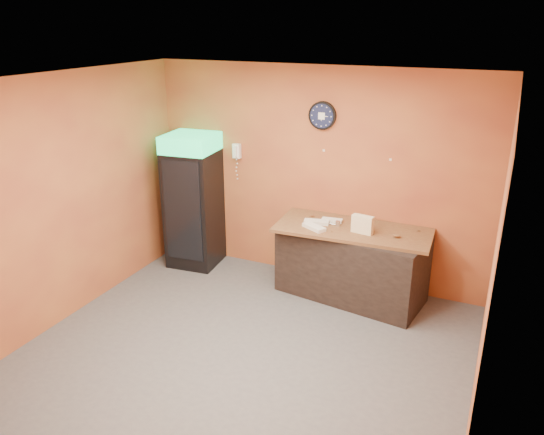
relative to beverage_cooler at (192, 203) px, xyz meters
The scene contains 15 objects.
floor 2.49m from the beverage_cooler, 43.96° to the right, with size 4.50×4.50×0.00m, color #47474C.
back_wall 1.78m from the beverage_cooler, 13.22° to the left, with size 4.50×0.02×2.80m, color #B76A33.
left_wall 1.78m from the beverage_cooler, 109.90° to the right, with size 0.02×4.00×2.80m, color #B76A33.
right_wall 4.26m from the beverage_cooler, 22.32° to the right, with size 0.02×4.00×2.80m, color #B76A33.
ceiling 2.99m from the beverage_cooler, 43.96° to the right, with size 4.50×4.00×0.02m, color white.
beverage_cooler is the anchor object (origin of this frame).
prep_counter 2.36m from the beverage_cooler, ahead, with size 1.77×0.79×0.89m, color black.
wall_clock 2.19m from the beverage_cooler, 11.77° to the left, with size 0.35×0.06×0.35m.
wall_phone 0.96m from the beverage_cooler, 32.12° to the left, with size 0.11×0.10×0.20m.
butcher_paper 2.31m from the beverage_cooler, ahead, with size 1.87×0.84×0.04m, color brown.
sub_roll_stack 2.46m from the beverage_cooler, ahead, with size 0.27×0.12×0.22m.
wrapped_sandwich_left 1.86m from the beverage_cooler, ahead, with size 0.31×0.12×0.04m, color silver.
wrapped_sandwich_mid 1.90m from the beverage_cooler, ahead, with size 0.31×0.12×0.04m, color silver.
wrapped_sandwich_right 2.01m from the beverage_cooler, ahead, with size 0.26×0.10×0.04m, color silver.
kitchen_tool 2.12m from the beverage_cooler, ahead, with size 0.06×0.06×0.06m, color silver.
Camera 1 is at (2.22, -4.26, 3.32)m, focal length 35.00 mm.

